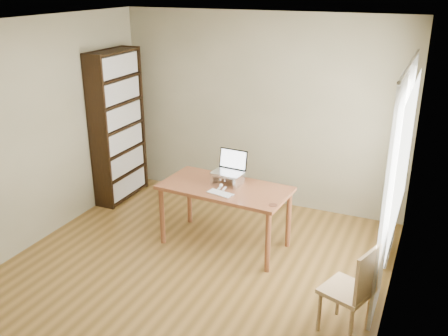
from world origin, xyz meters
TOP-DOWN VIEW (x-y plane):
  - room at (0.03, 0.01)m, footprint 4.04×4.54m
  - bookshelf at (-1.83, 1.55)m, footprint 0.30×0.90m
  - curtains at (1.92, 0.80)m, footprint 0.03×1.90m
  - desk at (0.10, 0.86)m, footprint 1.52×0.83m
  - laptop_stand at (0.10, 0.94)m, footprint 0.32×0.25m
  - laptop at (0.10, 1.01)m, footprint 0.37×0.31m
  - keyboard at (0.14, 0.64)m, footprint 0.32×0.18m
  - coaster at (0.76, 0.61)m, footprint 0.09×0.09m
  - cat at (0.09, 0.97)m, footprint 0.22×0.47m
  - chair at (1.77, -0.12)m, footprint 0.50×0.50m

SIDE VIEW (x-z plane):
  - chair at x=1.77m, z-range 0.03..0.91m
  - desk at x=0.10m, z-range 0.28..1.03m
  - coaster at x=0.76m, z-range 0.75..0.76m
  - keyboard at x=0.14m, z-range 0.75..0.77m
  - cat at x=0.09m, z-range 0.74..0.87m
  - laptop_stand at x=0.10m, z-range 0.77..0.90m
  - laptop at x=0.10m, z-range 0.82..1.07m
  - bookshelf at x=-1.83m, z-range 0.00..2.10m
  - curtains at x=1.92m, z-range 0.05..2.29m
  - room at x=0.03m, z-range -0.02..2.62m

